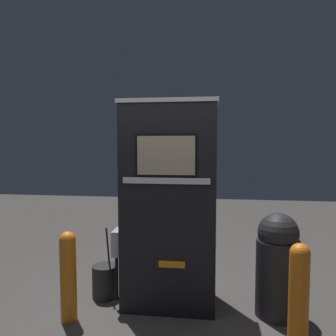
{
  "coord_description": "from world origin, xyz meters",
  "views": [
    {
      "loc": [
        0.43,
        -3.04,
        1.68
      ],
      "look_at": [
        0.0,
        0.14,
        1.45
      ],
      "focal_mm": 35.0,
      "sensor_mm": 36.0,
      "label": 1
    }
  ],
  "objects_px": {
    "gas_pump": "(169,205)",
    "safety_bollard_far": "(299,293)",
    "trash_bin": "(277,264)",
    "squeegee_bucket": "(105,281)",
    "safety_bollard": "(68,274)"
  },
  "relations": [
    {
      "from": "gas_pump",
      "to": "safety_bollard_far",
      "type": "xyz_separation_m",
      "value": [
        1.14,
        -0.61,
        -0.59
      ]
    },
    {
      "from": "trash_bin",
      "to": "squeegee_bucket",
      "type": "xyz_separation_m",
      "value": [
        -1.8,
        0.14,
        -0.34
      ]
    },
    {
      "from": "squeegee_bucket",
      "to": "safety_bollard",
      "type": "bearing_deg",
      "value": -109.95
    },
    {
      "from": "squeegee_bucket",
      "to": "trash_bin",
      "type": "bearing_deg",
      "value": -4.56
    },
    {
      "from": "squeegee_bucket",
      "to": "safety_bollard_far",
      "type": "bearing_deg",
      "value": -19.68
    },
    {
      "from": "gas_pump",
      "to": "trash_bin",
      "type": "distance_m",
      "value": 1.21
    },
    {
      "from": "gas_pump",
      "to": "trash_bin",
      "type": "bearing_deg",
      "value": -4.4
    },
    {
      "from": "safety_bollard",
      "to": "safety_bollard_far",
      "type": "xyz_separation_m",
      "value": [
        2.05,
        -0.16,
        0.01
      ]
    },
    {
      "from": "trash_bin",
      "to": "squeegee_bucket",
      "type": "bearing_deg",
      "value": 175.44
    },
    {
      "from": "trash_bin",
      "to": "safety_bollard",
      "type": "bearing_deg",
      "value": -169.58
    },
    {
      "from": "safety_bollard_far",
      "to": "gas_pump",
      "type": "bearing_deg",
      "value": 152.01
    },
    {
      "from": "safety_bollard",
      "to": "trash_bin",
      "type": "height_order",
      "value": "trash_bin"
    },
    {
      "from": "trash_bin",
      "to": "squeegee_bucket",
      "type": "relative_size",
      "value": 1.29
    },
    {
      "from": "gas_pump",
      "to": "safety_bollard_far",
      "type": "bearing_deg",
      "value": -27.99
    },
    {
      "from": "safety_bollard",
      "to": "trash_bin",
      "type": "distance_m",
      "value": 2.02
    }
  ]
}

